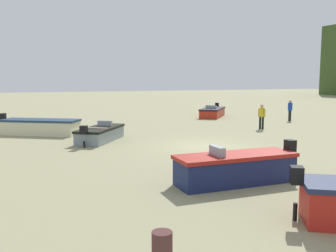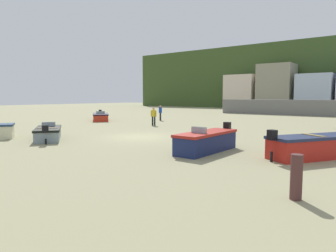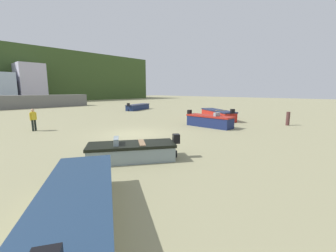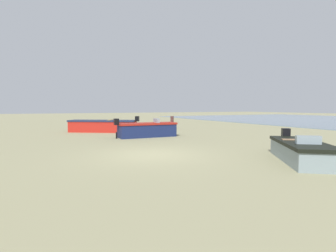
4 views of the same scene
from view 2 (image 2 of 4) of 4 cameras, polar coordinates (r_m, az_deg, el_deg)
name	(u,v)px [view 2 (image 2 of 4)]	position (r m, az deg, el deg)	size (l,w,h in m)	color
ground_plane	(141,137)	(19.70, -5.03, -2.02)	(160.00, 160.00, 0.00)	gray
headland_hill	(333,78)	(81.60, 28.35, 7.89)	(90.00, 32.00, 13.80)	#384F23
harbor_pier	(292,107)	(46.07, 22.11, 3.22)	(20.24, 2.40, 2.13)	slate
townhouse_far_left	(242,92)	(66.67, 13.53, 6.17)	(6.23, 5.01, 7.05)	beige
townhouse_centre_left	(276,87)	(64.26, 19.47, 6.85)	(6.51, 5.30, 8.86)	gray
townhouse_centre_right	(315,92)	(62.36, 25.67, 5.66)	(6.07, 5.22, 6.66)	#AABBD0
boat_red_0	(325,146)	(14.64, 27.13, -3.30)	(3.96, 5.21, 1.27)	#B42118
boat_navy_1	(207,141)	(14.42, 7.19, -2.87)	(1.27, 4.14, 1.26)	#172350
boat_red_2	(101,117)	(33.63, -12.44, 1.66)	(4.11, 3.77, 1.08)	red
boat_grey_4	(48,133)	(19.67, -21.38, -1.27)	(3.76, 3.22, 1.05)	gray
mooring_post_near_water	(296,177)	(8.37, 22.75, -8.75)	(0.29, 0.29, 1.15)	#4D2D2B
beach_walker_foreground	(154,115)	(27.15, -2.69, 2.08)	(0.53, 0.44, 1.62)	black
beach_walker_distant	(160,112)	(33.02, -1.43, 2.69)	(0.46, 0.51, 1.62)	black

